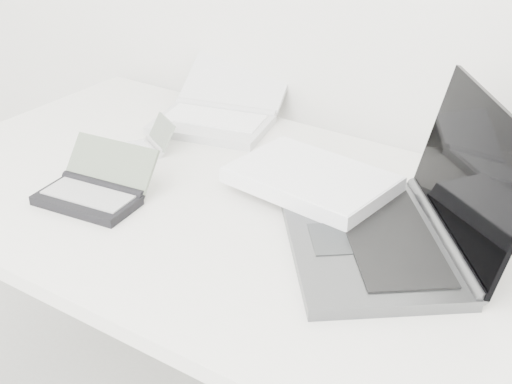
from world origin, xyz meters
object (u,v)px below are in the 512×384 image
Objects in this scene: desk at (281,238)px; netbook_open_white at (219,112)px; palmtop_charcoal at (94,190)px; laptop_large at (364,206)px.

desk is 4.21× the size of netbook_open_white.
desk is at bearing -53.13° from netbook_open_white.
desk is 0.37m from palmtop_charcoal.
palmtop_charcoal is at bearing -105.90° from laptop_large.
laptop_large is (0.14, 0.05, 0.09)m from desk.
netbook_open_white is 1.80× the size of palmtop_charcoal.
palmtop_charcoal is (-0.47, -0.20, -0.02)m from laptop_large.
desk is at bearing 17.02° from palmtop_charcoal.
desk is 0.17m from laptop_large.
palmtop_charcoal is at bearing -156.09° from desk.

